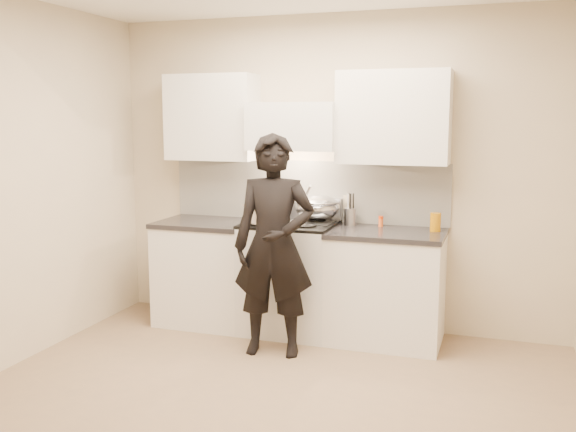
{
  "coord_description": "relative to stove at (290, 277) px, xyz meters",
  "views": [
    {
      "loc": [
        1.38,
        -3.65,
        1.82
      ],
      "look_at": [
        -0.19,
        1.05,
        1.06
      ],
      "focal_mm": 40.0,
      "sensor_mm": 36.0,
      "label": 1
    }
  ],
  "objects": [
    {
      "name": "wok",
      "position": [
        0.2,
        0.14,
        0.59
      ],
      "size": [
        0.41,
        0.49,
        0.33
      ],
      "color": "silver",
      "rests_on": "stove"
    },
    {
      "name": "stove",
      "position": [
        0.0,
        0.0,
        0.0
      ],
      "size": [
        0.76,
        0.65,
        0.96
      ],
      "color": "silver",
      "rests_on": "ground"
    },
    {
      "name": "stock_pot",
      "position": [
        -0.2,
        -0.14,
        0.57
      ],
      "size": [
        0.35,
        0.24,
        0.16
      ],
      "color": "silver",
      "rests_on": "stove"
    },
    {
      "name": "room_shell",
      "position": [
        0.24,
        -1.05,
        1.12
      ],
      "size": [
        4.04,
        3.54,
        2.7
      ],
      "color": "#C7B797",
      "rests_on": "ground"
    },
    {
      "name": "person",
      "position": [
        0.05,
        -0.55,
        0.38
      ],
      "size": [
        0.68,
        0.5,
        1.71
      ],
      "primitive_type": "imported",
      "rotation": [
        0.0,
        0.0,
        0.16
      ],
      "color": "black",
      "rests_on": "ground"
    },
    {
      "name": "counter_left",
      "position": [
        -0.78,
        0.0,
        -0.01
      ],
      "size": [
        0.82,
        0.67,
        0.92
      ],
      "color": "silver",
      "rests_on": "ground"
    },
    {
      "name": "utensil_crock",
      "position": [
        0.48,
        0.18,
        0.53
      ],
      "size": [
        0.1,
        0.1,
        0.27
      ],
      "color": "#A0A2AD",
      "rests_on": "counter_right"
    },
    {
      "name": "oil_glass",
      "position": [
        1.2,
        0.11,
        0.52
      ],
      "size": [
        0.09,
        0.09,
        0.15
      ],
      "color": "#AF6D06",
      "rests_on": "counter_right"
    },
    {
      "name": "counter_right",
      "position": [
        0.83,
        0.0,
        -0.01
      ],
      "size": [
        0.92,
        0.67,
        0.92
      ],
      "color": "silver",
      "rests_on": "ground"
    },
    {
      "name": "spice_jar",
      "position": [
        0.74,
        0.19,
        0.49
      ],
      "size": [
        0.04,
        0.04,
        0.09
      ],
      "color": "#E05B21",
      "rests_on": "counter_right"
    },
    {
      "name": "ground_plane",
      "position": [
        0.3,
        -1.42,
        -0.47
      ],
      "size": [
        4.0,
        4.0,
        0.0
      ],
      "primitive_type": "plane",
      "color": "#866B4E"
    }
  ]
}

